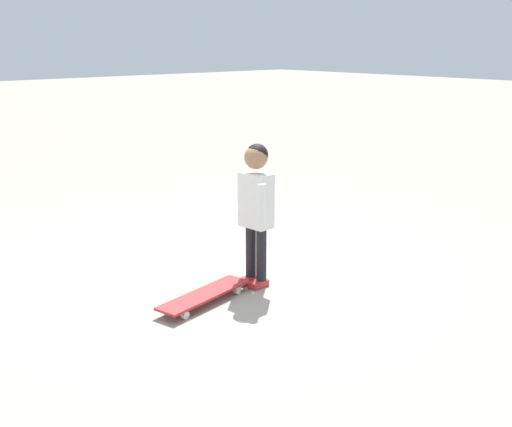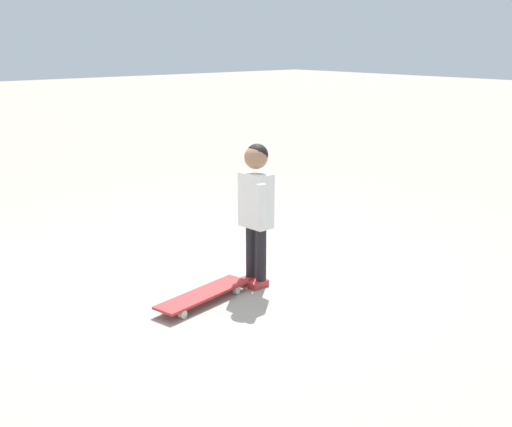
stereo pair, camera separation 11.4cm
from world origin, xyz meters
TOP-DOWN VIEW (x-y plane):
  - ground_plane at (0.00, 0.00)m, footprint 50.00×50.00m
  - child_person at (0.08, -0.49)m, footprint 0.21×0.38m
  - skateboard at (-0.42, -0.51)m, footprint 0.80×0.33m

SIDE VIEW (x-z plane):
  - ground_plane at x=0.00m, z-range 0.00..0.00m
  - skateboard at x=-0.42m, z-range 0.02..0.10m
  - child_person at x=0.08m, z-range 0.13..1.19m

